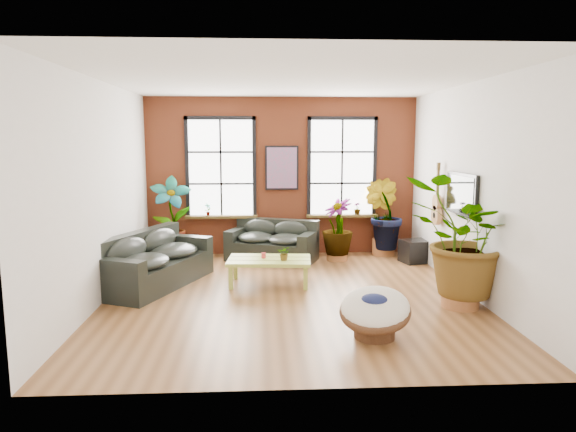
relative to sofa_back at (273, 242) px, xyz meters
name	(u,v)px	position (x,y,z in m)	size (l,w,h in m)	color
room	(289,190)	(0.22, -2.45, 1.36)	(6.04, 6.54, 3.54)	brown
sofa_back	(273,242)	(0.00, 0.00, 0.00)	(2.06, 1.55, 0.85)	black
sofa_left	(153,262)	(-2.17, -1.84, 0.04)	(1.85, 2.59, 0.94)	black
coffee_table	(269,262)	(-0.11, -1.91, 0.03)	(1.52, 0.95, 0.56)	#A1B641
papasan_chair	(375,311)	(1.22, -4.48, -0.03)	(1.21, 1.22, 0.70)	#53331D
poster	(282,168)	(0.22, 0.58, 1.56)	(0.74, 0.06, 0.98)	black
tv_wall_unit	(454,198)	(3.15, -2.01, 1.16)	(0.13, 1.86, 1.20)	black
media_box	(415,251)	(3.00, -0.39, -0.15)	(0.68, 0.61, 0.48)	black
pot_back_left	(175,250)	(-2.14, 0.22, -0.20)	(0.56, 0.56, 0.36)	#A46235
pot_back_right	(383,247)	(2.50, 0.36, -0.20)	(0.62, 0.62, 0.36)	#A46235
pot_right_wall	(460,294)	(2.83, -3.32, -0.18)	(0.71, 0.71, 0.42)	#A46235
pot_mid	(337,253)	(1.38, -0.11, -0.22)	(0.59, 0.59, 0.32)	#A46235
floor_plant_back_left	(171,215)	(-2.17, 0.18, 0.59)	(0.87, 0.59, 1.65)	#214512
floor_plant_back_right	(383,214)	(2.47, 0.32, 0.55)	(0.87, 0.70, 1.57)	#214512
floor_plant_right_wall	(464,238)	(2.83, -3.33, 0.70)	(1.67, 1.44, 1.85)	#214512
floor_plant_mid	(337,226)	(1.38, -0.14, 0.35)	(0.67, 0.67, 1.20)	#214512
table_plant	(284,253)	(0.16, -2.04, 0.21)	(0.23, 0.20, 0.25)	#214512
sill_plant_left	(208,209)	(-1.43, 0.53, 0.65)	(0.14, 0.10, 0.27)	#214512
sill_plant_right	(357,208)	(1.92, 0.53, 0.65)	(0.15, 0.15, 0.27)	#214512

